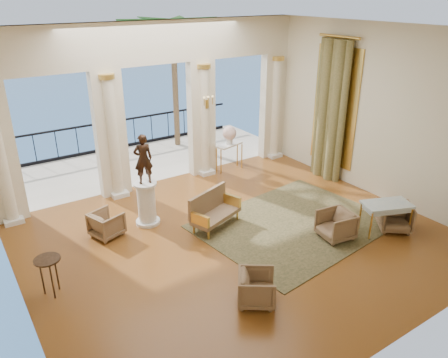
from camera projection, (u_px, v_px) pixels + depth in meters
floor at (238, 238)px, 9.94m from camera, size 9.00×9.00×0.00m
room_walls at (275, 129)px, 7.94m from camera, size 9.00×9.00×9.00m
arcade at (157, 95)px, 11.82m from camera, size 9.00×0.56×4.50m
terrace at (136, 163)px, 14.38m from camera, size 10.00×3.60×0.10m
balustrade at (116, 137)px, 15.42m from camera, size 9.00×0.06×1.03m
palm_tree at (172, 26)px, 14.36m from camera, size 2.00×2.00×4.50m
curtain at (330, 111)px, 12.46m from camera, size 0.33×1.40×4.09m
window_frame at (335, 107)px, 12.53m from camera, size 0.04×1.60×3.40m
wall_sconce at (207, 103)px, 12.44m from camera, size 0.30×0.11×0.33m
rug at (294, 224)px, 10.53m from camera, size 4.64×3.80×0.02m
armchair_a at (257, 287)px, 7.79m from camera, size 0.88×0.89×0.67m
armchair_b at (395, 216)px, 10.18m from camera, size 0.97×0.96×0.73m
armchair_c at (336, 224)px, 9.83m from camera, size 0.75×0.79×0.72m
armchair_d at (107, 223)px, 9.94m from camera, size 0.77×0.79×0.65m
settee at (213, 209)px, 10.31m from camera, size 1.44×0.98×0.88m
game_table at (387, 206)px, 9.95m from camera, size 1.22×0.95×0.74m
pedestal at (147, 204)px, 10.40m from camera, size 0.58×0.58×1.07m
statue at (143, 159)px, 9.94m from camera, size 0.48×0.36×1.19m
console_table at (229, 148)px, 13.49m from camera, size 0.94×0.56×0.84m
urn at (229, 134)px, 13.30m from camera, size 0.43×0.43×0.57m
side_table at (48, 264)px, 7.88m from camera, size 0.47×0.47×0.77m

